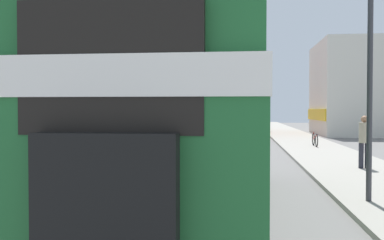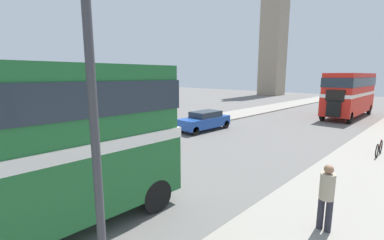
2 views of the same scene
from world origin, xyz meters
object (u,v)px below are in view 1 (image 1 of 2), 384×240
(double_decker_bus, at_px, (192,84))
(street_lamp, at_px, (370,28))
(car_parked_mid, at_px, (81,144))
(car_parked_far, at_px, (117,135))
(pedestrian_walking, at_px, (364,139))
(bicycle_on_pavement, at_px, (315,140))
(bus_distant, at_px, (234,104))

(double_decker_bus, height_order, street_lamp, street_lamp)
(street_lamp, bearing_deg, car_parked_mid, 143.13)
(car_parked_mid, relative_size, car_parked_far, 0.96)
(pedestrian_walking, bearing_deg, car_parked_mid, 171.78)
(bicycle_on_pavement, xyz_separation_m, street_lamp, (-1.21, -14.34, 3.47))
(double_decker_bus, bearing_deg, street_lamp, 20.29)
(car_parked_far, xyz_separation_m, bicycle_on_pavement, (10.85, 1.31, -0.28))
(street_lamp, bearing_deg, bus_distant, 97.15)
(double_decker_bus, distance_m, pedestrian_walking, 8.73)
(car_parked_far, xyz_separation_m, street_lamp, (9.64, -13.02, 3.19))
(bus_distant, height_order, car_parked_far, bus_distant)
(bicycle_on_pavement, bearing_deg, car_parked_far, -173.10)
(pedestrian_walking, relative_size, street_lamp, 0.31)
(bus_distant, relative_size, pedestrian_walking, 5.38)
(bicycle_on_pavement, bearing_deg, pedestrian_walking, -88.84)
(car_parked_far, bearing_deg, double_decker_bus, -67.93)
(double_decker_bus, bearing_deg, car_parked_mid, 123.43)
(bus_distant, bearing_deg, pedestrian_walking, -77.71)
(double_decker_bus, xyz_separation_m, street_lamp, (3.79, 1.40, 1.30))
(double_decker_bus, height_order, bus_distant, double_decker_bus)
(car_parked_far, bearing_deg, street_lamp, -53.49)
(car_parked_mid, distance_m, street_lamp, 12.11)
(bus_distant, xyz_separation_m, bicycle_on_pavement, (4.72, -13.62, -2.11))
(double_decker_bus, distance_m, bicycle_on_pavement, 16.66)
(car_parked_far, relative_size, pedestrian_walking, 2.43)
(double_decker_bus, height_order, pedestrian_walking, double_decker_bus)
(bicycle_on_pavement, bearing_deg, car_parked_mid, -145.20)
(pedestrian_walking, xyz_separation_m, bicycle_on_pavement, (-0.18, 8.88, -0.67))
(car_parked_far, relative_size, bicycle_on_pavement, 2.51)
(car_parked_mid, height_order, bicycle_on_pavement, car_parked_mid)
(car_parked_mid, xyz_separation_m, street_lamp, (9.34, -7.00, 3.23))
(double_decker_bus, distance_m, street_lamp, 4.25)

